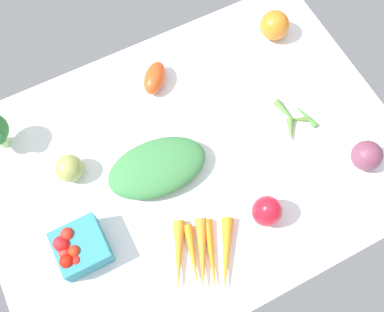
{
  "coord_description": "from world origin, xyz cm",
  "views": [
    {
      "loc": [
        19.04,
        37.2,
        105.03
      ],
      "look_at": [
        0.0,
        0.0,
        4.0
      ],
      "focal_mm": 41.64,
      "sensor_mm": 36.0,
      "label": 1
    }
  ],
  "objects_px": {
    "heirloom_tomato_green": "(69,168)",
    "red_onion_center": "(367,156)",
    "okra_pile": "(294,120)",
    "carrot_bunch": "(203,255)",
    "bell_pepper_red": "(267,211)",
    "heirloom_tomato_orange": "(274,25)",
    "roma_tomato": "(155,78)",
    "berry_basket": "(79,248)",
    "leafy_greens_clump": "(157,168)"
  },
  "relations": [
    {
      "from": "bell_pepper_red",
      "to": "heirloom_tomato_orange",
      "type": "bearing_deg",
      "value": -123.13
    },
    {
      "from": "roma_tomato",
      "to": "berry_basket",
      "type": "height_order",
      "value": "berry_basket"
    },
    {
      "from": "heirloom_tomato_green",
      "to": "roma_tomato",
      "type": "xyz_separation_m",
      "value": [
        -0.29,
        -0.14,
        -0.01
      ]
    },
    {
      "from": "heirloom_tomato_orange",
      "to": "bell_pepper_red",
      "type": "height_order",
      "value": "bell_pepper_red"
    },
    {
      "from": "carrot_bunch",
      "to": "okra_pile",
      "type": "xyz_separation_m",
      "value": [
        -0.37,
        -0.2,
        -0.0
      ]
    },
    {
      "from": "roma_tomato",
      "to": "berry_basket",
      "type": "relative_size",
      "value": 0.89
    },
    {
      "from": "red_onion_center",
      "to": "roma_tomato",
      "type": "bearing_deg",
      "value": -50.57
    },
    {
      "from": "roma_tomato",
      "to": "heirloom_tomato_green",
      "type": "bearing_deg",
      "value": 156.43
    },
    {
      "from": "carrot_bunch",
      "to": "heirloom_tomato_orange",
      "type": "distance_m",
      "value": 0.65
    },
    {
      "from": "berry_basket",
      "to": "bell_pepper_red",
      "type": "bearing_deg",
      "value": 163.79
    },
    {
      "from": "roma_tomato",
      "to": "leafy_greens_clump",
      "type": "bearing_deg",
      "value": -163.13
    },
    {
      "from": "heirloom_tomato_orange",
      "to": "red_onion_center",
      "type": "distance_m",
      "value": 0.43
    },
    {
      "from": "carrot_bunch",
      "to": "roma_tomato",
      "type": "xyz_separation_m",
      "value": [
        -0.1,
        -0.47,
        0.01
      ]
    },
    {
      "from": "carrot_bunch",
      "to": "bell_pepper_red",
      "type": "relative_size",
      "value": 2.27
    },
    {
      "from": "bell_pepper_red",
      "to": "leafy_greens_clump",
      "type": "height_order",
      "value": "bell_pepper_red"
    },
    {
      "from": "okra_pile",
      "to": "leafy_greens_clump",
      "type": "distance_m",
      "value": 0.37
    },
    {
      "from": "heirloom_tomato_green",
      "to": "red_onion_center",
      "type": "height_order",
      "value": "red_onion_center"
    },
    {
      "from": "berry_basket",
      "to": "leafy_greens_clump",
      "type": "relative_size",
      "value": 0.45
    },
    {
      "from": "roma_tomato",
      "to": "berry_basket",
      "type": "distance_m",
      "value": 0.47
    },
    {
      "from": "roma_tomato",
      "to": "bell_pepper_red",
      "type": "distance_m",
      "value": 0.46
    },
    {
      "from": "heirloom_tomato_green",
      "to": "okra_pile",
      "type": "relative_size",
      "value": 0.57
    },
    {
      "from": "heirloom_tomato_green",
      "to": "bell_pepper_red",
      "type": "relative_size",
      "value": 0.76
    },
    {
      "from": "carrot_bunch",
      "to": "bell_pepper_red",
      "type": "xyz_separation_m",
      "value": [
        -0.17,
        -0.02,
        0.03
      ]
    },
    {
      "from": "heirloom_tomato_orange",
      "to": "bell_pepper_red",
      "type": "bearing_deg",
      "value": 56.87
    },
    {
      "from": "bell_pepper_red",
      "to": "berry_basket",
      "type": "xyz_separation_m",
      "value": [
        0.41,
        -0.12,
        -0.01
      ]
    },
    {
      "from": "okra_pile",
      "to": "berry_basket",
      "type": "relative_size",
      "value": 1.11
    },
    {
      "from": "berry_basket",
      "to": "carrot_bunch",
      "type": "bearing_deg",
      "value": 150.22
    },
    {
      "from": "berry_basket",
      "to": "red_onion_center",
      "type": "height_order",
      "value": "berry_basket"
    },
    {
      "from": "carrot_bunch",
      "to": "bell_pepper_red",
      "type": "height_order",
      "value": "bell_pepper_red"
    },
    {
      "from": "red_onion_center",
      "to": "leafy_greens_clump",
      "type": "xyz_separation_m",
      "value": [
        0.46,
        -0.21,
        -0.01
      ]
    },
    {
      "from": "okra_pile",
      "to": "berry_basket",
      "type": "distance_m",
      "value": 0.61
    },
    {
      "from": "heirloom_tomato_orange",
      "to": "okra_pile",
      "type": "relative_size",
      "value": 0.67
    },
    {
      "from": "heirloom_tomato_orange",
      "to": "okra_pile",
      "type": "bearing_deg",
      "value": 70.26
    },
    {
      "from": "heirloom_tomato_orange",
      "to": "roma_tomato",
      "type": "distance_m",
      "value": 0.36
    },
    {
      "from": "heirloom_tomato_green",
      "to": "red_onion_center",
      "type": "bearing_deg",
      "value": 155.44
    },
    {
      "from": "heirloom_tomato_orange",
      "to": "berry_basket",
      "type": "height_order",
      "value": "heirloom_tomato_orange"
    },
    {
      "from": "carrot_bunch",
      "to": "okra_pile",
      "type": "relative_size",
      "value": 1.69
    },
    {
      "from": "red_onion_center",
      "to": "leafy_greens_clump",
      "type": "distance_m",
      "value": 0.51
    },
    {
      "from": "bell_pepper_red",
      "to": "carrot_bunch",
      "type": "bearing_deg",
      "value": 5.75
    },
    {
      "from": "carrot_bunch",
      "to": "red_onion_center",
      "type": "relative_size",
      "value": 2.74
    },
    {
      "from": "heirloom_tomato_green",
      "to": "berry_basket",
      "type": "distance_m",
      "value": 0.19
    },
    {
      "from": "bell_pepper_red",
      "to": "red_onion_center",
      "type": "height_order",
      "value": "bell_pepper_red"
    },
    {
      "from": "heirloom_tomato_orange",
      "to": "red_onion_center",
      "type": "height_order",
      "value": "heirloom_tomato_orange"
    },
    {
      "from": "heirloom_tomato_green",
      "to": "bell_pepper_red",
      "type": "xyz_separation_m",
      "value": [
        -0.36,
        0.31,
        0.01
      ]
    },
    {
      "from": "heirloom_tomato_green",
      "to": "bell_pepper_red",
      "type": "distance_m",
      "value": 0.48
    },
    {
      "from": "heirloom_tomato_orange",
      "to": "leafy_greens_clump",
      "type": "xyz_separation_m",
      "value": [
        0.46,
        0.23,
        -0.01
      ]
    },
    {
      "from": "bell_pepper_red",
      "to": "red_onion_center",
      "type": "distance_m",
      "value": 0.29
    },
    {
      "from": "okra_pile",
      "to": "bell_pepper_red",
      "type": "height_order",
      "value": "bell_pepper_red"
    },
    {
      "from": "okra_pile",
      "to": "red_onion_center",
      "type": "height_order",
      "value": "red_onion_center"
    },
    {
      "from": "red_onion_center",
      "to": "carrot_bunch",
      "type": "bearing_deg",
      "value": 3.46
    }
  ]
}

